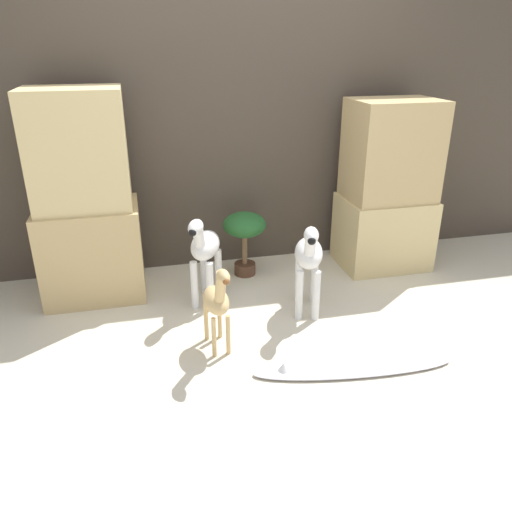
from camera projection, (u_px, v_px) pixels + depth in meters
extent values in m
plane|color=beige|center=(281.00, 343.00, 3.06)|extent=(14.00, 14.00, 0.00)
cube|color=#473D33|center=(235.00, 126.00, 3.82)|extent=(6.40, 0.08, 2.20)
cube|color=tan|center=(93.00, 251.00, 3.53)|extent=(0.68, 0.52, 0.67)
cube|color=#DBC184|center=(78.00, 150.00, 3.24)|extent=(0.62, 0.47, 0.77)
cube|color=#DBC184|center=(383.00, 232.00, 4.03)|extent=(0.68, 0.52, 0.56)
cube|color=tan|center=(392.00, 151.00, 3.77)|extent=(0.64, 0.48, 0.75)
cylinder|color=white|center=(316.00, 296.00, 3.26)|extent=(0.05, 0.05, 0.35)
cylinder|color=white|center=(299.00, 295.00, 3.27)|extent=(0.05, 0.05, 0.35)
cylinder|color=white|center=(314.00, 280.00, 3.48)|extent=(0.05, 0.05, 0.35)
cylinder|color=white|center=(299.00, 279.00, 3.48)|extent=(0.05, 0.05, 0.35)
ellipsoid|color=white|center=(309.00, 253.00, 3.27)|extent=(0.27, 0.37, 0.18)
cylinder|color=white|center=(310.00, 244.00, 3.09)|extent=(0.10, 0.14, 0.19)
ellipsoid|color=white|center=(311.00, 235.00, 3.01)|extent=(0.13, 0.18, 0.10)
sphere|color=black|center=(312.00, 241.00, 2.95)|extent=(0.05, 0.05, 0.05)
cube|color=black|center=(310.00, 243.00, 3.09)|extent=(0.04, 0.08, 0.16)
cylinder|color=white|center=(210.00, 286.00, 3.38)|extent=(0.05, 0.05, 0.35)
cylinder|color=white|center=(194.00, 285.00, 3.40)|extent=(0.05, 0.05, 0.35)
cylinder|color=white|center=(218.00, 272.00, 3.59)|extent=(0.05, 0.05, 0.35)
cylinder|color=white|center=(204.00, 271.00, 3.61)|extent=(0.05, 0.05, 0.35)
ellipsoid|color=white|center=(205.00, 245.00, 3.39)|extent=(0.30, 0.38, 0.18)
cylinder|color=white|center=(199.00, 236.00, 3.22)|extent=(0.11, 0.14, 0.19)
ellipsoid|color=white|center=(196.00, 227.00, 3.14)|extent=(0.15, 0.19, 0.10)
sphere|color=black|center=(192.00, 233.00, 3.08)|extent=(0.05, 0.05, 0.05)
cube|color=black|center=(199.00, 235.00, 3.21)|extent=(0.05, 0.07, 0.16)
cylinder|color=tan|center=(228.00, 335.00, 2.91)|extent=(0.03, 0.03, 0.26)
cylinder|color=tan|center=(214.00, 337.00, 2.89)|extent=(0.03, 0.03, 0.26)
cylinder|color=tan|center=(220.00, 319.00, 3.08)|extent=(0.03, 0.03, 0.26)
cylinder|color=tan|center=(206.00, 321.00, 3.05)|extent=(0.03, 0.03, 0.26)
ellipsoid|color=tan|center=(216.00, 300.00, 2.91)|extent=(0.17, 0.28, 0.14)
cylinder|color=tan|center=(220.00, 288.00, 2.75)|extent=(0.07, 0.13, 0.23)
ellipsoid|color=tan|center=(223.00, 276.00, 2.65)|extent=(0.08, 0.13, 0.07)
sphere|color=brown|center=(226.00, 282.00, 2.61)|extent=(0.04, 0.04, 0.04)
cylinder|color=#513323|center=(245.00, 268.00, 3.94)|extent=(0.17, 0.17, 0.09)
cylinder|color=brown|center=(245.00, 250.00, 3.88)|extent=(0.04, 0.04, 0.23)
ellipsoid|color=#235B28|center=(244.00, 225.00, 3.80)|extent=(0.33, 0.33, 0.18)
ellipsoid|color=silver|center=(353.00, 367.00, 2.82)|extent=(1.16, 0.34, 0.03)
cone|color=white|center=(284.00, 367.00, 2.76)|extent=(0.07, 0.07, 0.05)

